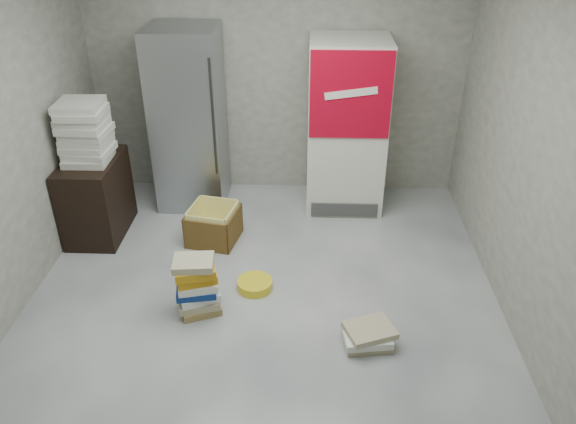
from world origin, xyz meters
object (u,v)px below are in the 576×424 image
(coke_cooler, at_px, (346,126))
(phonebook_stack_main, at_px, (197,286))
(cardboard_box, at_px, (214,226))
(steel_fridge, at_px, (189,119))
(wood_shelf, at_px, (97,197))

(coke_cooler, distance_m, phonebook_stack_main, 2.39)
(coke_cooler, distance_m, cardboard_box, 1.72)
(steel_fridge, relative_size, phonebook_stack_main, 3.61)
(phonebook_stack_main, bearing_deg, wood_shelf, 121.10)
(steel_fridge, relative_size, wood_shelf, 2.37)
(phonebook_stack_main, height_order, cardboard_box, phonebook_stack_main)
(steel_fridge, height_order, phonebook_stack_main, steel_fridge)
(coke_cooler, height_order, cardboard_box, coke_cooler)
(steel_fridge, bearing_deg, coke_cooler, -0.18)
(steel_fridge, distance_m, coke_cooler, 1.65)
(phonebook_stack_main, bearing_deg, steel_fridge, 86.87)
(coke_cooler, distance_m, wood_shelf, 2.63)
(wood_shelf, distance_m, cardboard_box, 1.20)
(wood_shelf, bearing_deg, coke_cooler, 16.28)
(coke_cooler, relative_size, wood_shelf, 2.25)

